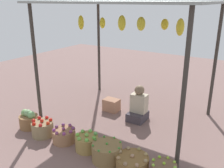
{
  "coord_description": "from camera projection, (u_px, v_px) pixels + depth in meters",
  "views": [
    {
      "loc": [
        2.4,
        -4.39,
        2.48
      ],
      "look_at": [
        0.0,
        -0.6,
        0.95
      ],
      "focal_mm": 39.71,
      "sensor_mm": 36.0,
      "label": 1
    }
  ],
  "objects": [
    {
      "name": "basket_cabbages",
      "position": [
        29.0,
        120.0,
        5.02
      ],
      "size": [
        0.37,
        0.37,
        0.39
      ],
      "color": "olive",
      "rests_on": "ground"
    },
    {
      "name": "market_stall_structure",
      "position": [
        129.0,
        11.0,
        4.8
      ],
      "size": [
        3.32,
        2.52,
        2.46
      ],
      "color": "#38332D",
      "rests_on": "ground"
    },
    {
      "name": "basket_green_apples",
      "position": [
        87.0,
        142.0,
        4.28
      ],
      "size": [
        0.4,
        0.4,
        0.32
      ],
      "color": "#9B7F44",
      "rests_on": "ground"
    },
    {
      "name": "wooden_crate_near_vendor",
      "position": [
        111.0,
        105.0,
        5.8
      ],
      "size": [
        0.36,
        0.26,
        0.29
      ],
      "primitive_type": "cube",
      "color": "#A97659",
      "rests_on": "ground"
    },
    {
      "name": "basket_green_chilies",
      "position": [
        107.0,
        152.0,
        4.0
      ],
      "size": [
        0.49,
        0.49,
        0.32
      ],
      "color": "olive",
      "rests_on": "ground"
    },
    {
      "name": "vendor_person",
      "position": [
        138.0,
        107.0,
        5.32
      ],
      "size": [
        0.36,
        0.44,
        0.78
      ],
      "color": "#3D373F",
      "rests_on": "ground"
    },
    {
      "name": "ground_plane",
      "position": [
        126.0,
        117.0,
        5.53
      ],
      "size": [
        14.0,
        14.0,
        0.0
      ],
      "primitive_type": "plane",
      "color": "#7E615B"
    },
    {
      "name": "basket_red_tomatoes",
      "position": [
        43.0,
        128.0,
        4.73
      ],
      "size": [
        0.41,
        0.41,
        0.34
      ],
      "color": "#8A7652",
      "rests_on": "ground"
    },
    {
      "name": "basket_purple_onions",
      "position": [
        64.0,
        135.0,
        4.53
      ],
      "size": [
        0.42,
        0.42,
        0.29
      ],
      "color": "#976B4A",
      "rests_on": "ground"
    },
    {
      "name": "basket_potatoes",
      "position": [
        132.0,
        163.0,
        3.77
      ],
      "size": [
        0.51,
        0.51,
        0.28
      ],
      "color": "olive",
      "rests_on": "ground"
    }
  ]
}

